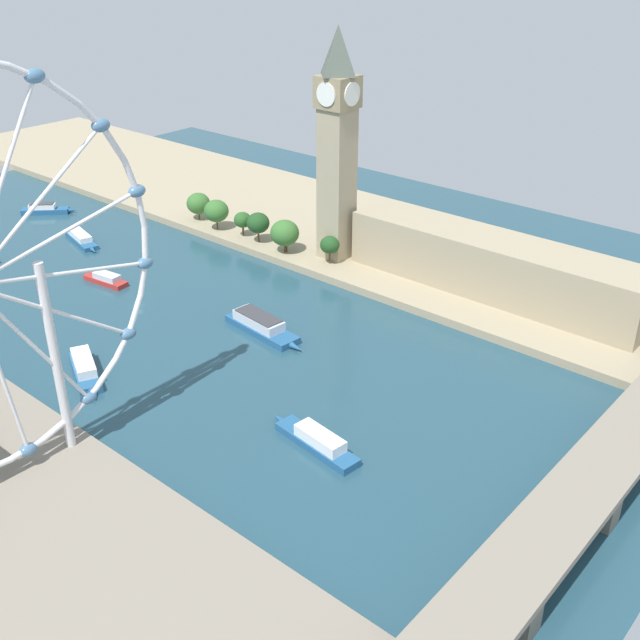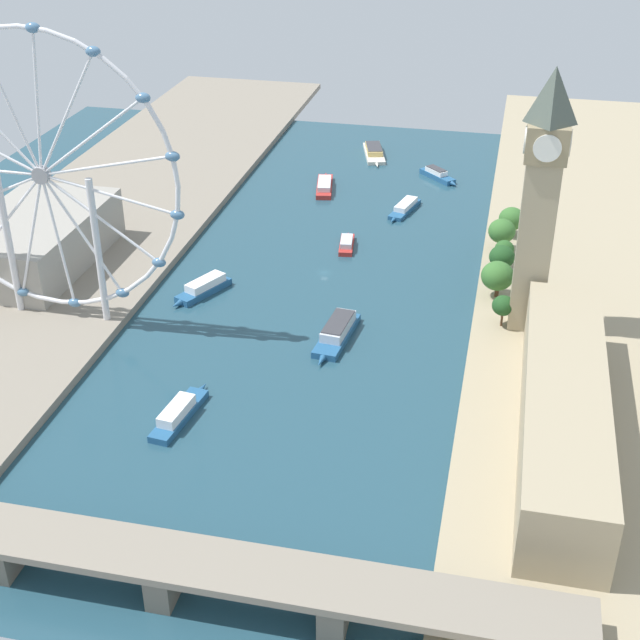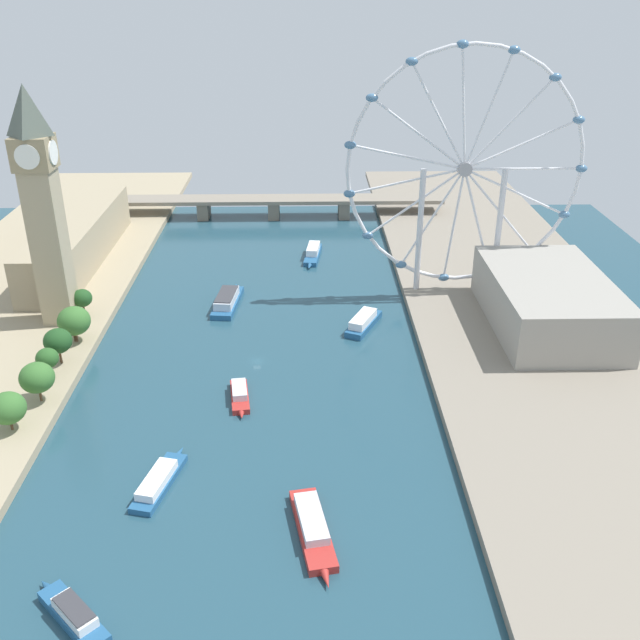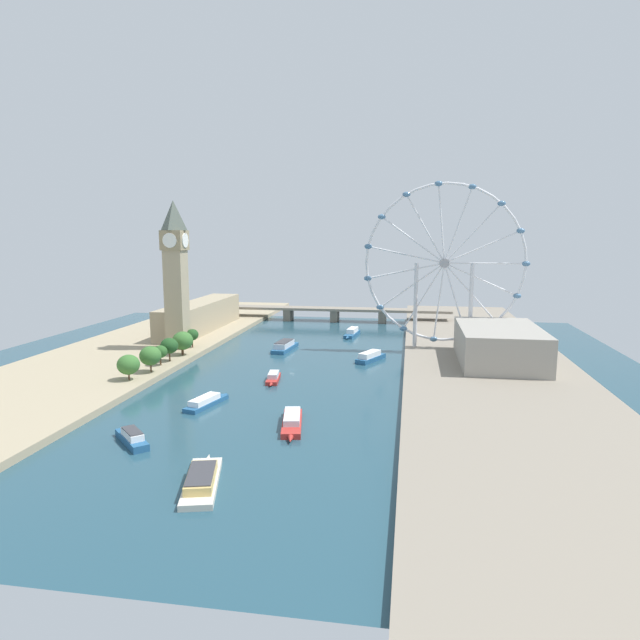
% 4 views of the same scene
% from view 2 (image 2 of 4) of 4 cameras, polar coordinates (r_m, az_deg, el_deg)
% --- Properties ---
extents(ground_plane, '(378.80, 378.80, 0.00)m').
position_cam_2_polar(ground_plane, '(352.93, 0.27, 3.00)').
color(ground_plane, '#234756').
extents(riverbank_left, '(90.00, 520.00, 3.00)m').
position_cam_2_polar(riverbank_left, '(347.83, 17.33, 1.41)').
color(riverbank_left, tan).
rests_on(riverbank_left, ground_plane).
extents(riverbank_right, '(90.00, 520.00, 3.00)m').
position_cam_2_polar(riverbank_right, '(386.00, -15.10, 4.60)').
color(riverbank_right, gray).
rests_on(riverbank_right, ground_plane).
extents(clock_tower, '(14.05, 14.05, 88.32)m').
position_cam_2_polar(clock_tower, '(299.82, 13.71, 7.41)').
color(clock_tower, tan).
rests_on(clock_tower, riverbank_left).
extents(parliament_block, '(22.00, 113.04, 20.47)m').
position_cam_2_polar(parliament_block, '(259.67, 15.08, -5.45)').
color(parliament_block, tan).
rests_on(parliament_block, riverbank_left).
extents(tree_row_embankment, '(14.26, 86.60, 13.65)m').
position_cam_2_polar(tree_row_embankment, '(348.92, 11.44, 4.08)').
color(tree_row_embankment, '#513823').
rests_on(tree_row_embankment, riverbank_left).
extents(ferris_wheel, '(97.34, 3.20, 99.67)m').
position_cam_2_polar(ferris_wheel, '(309.81, -17.14, 8.58)').
color(ferris_wheel, silver).
rests_on(ferris_wheel, riverbank_right).
extents(riverside_hall, '(42.10, 70.81, 19.38)m').
position_cam_2_polar(riverside_hall, '(366.82, -17.51, 4.83)').
color(riverside_hall, gray).
rests_on(riverside_hall, riverbank_right).
extents(river_bridge, '(190.80, 16.10, 11.20)m').
position_cam_2_polar(river_bridge, '(215.20, -9.69, -14.87)').
color(river_bridge, gray).
rests_on(river_bridge, ground_plane).
extents(tour_boat_0, '(11.97, 33.53, 4.50)m').
position_cam_2_polar(tour_boat_0, '(433.90, 0.29, 8.50)').
color(tour_boat_0, '#B22D28').
rests_on(tour_boat_0, ground_plane).
extents(tour_boat_1, '(20.66, 20.76, 5.09)m').
position_cam_2_polar(tour_boat_1, '(450.21, 7.45, 9.06)').
color(tour_boat_1, '#235684').
rests_on(tour_boat_1, ground_plane).
extents(tour_boat_2, '(7.93, 22.53, 4.16)m').
position_cam_2_polar(tour_boat_2, '(373.79, 1.69, 4.86)').
color(tour_boat_2, '#B22D28').
rests_on(tour_boat_2, ground_plane).
extents(tour_boat_3, '(11.39, 35.47, 6.04)m').
position_cam_2_polar(tour_boat_3, '(307.78, 1.08, -0.75)').
color(tour_boat_3, '#235684').
rests_on(tour_boat_3, ground_plane).
extents(tour_boat_4, '(9.50, 32.19, 5.39)m').
position_cam_2_polar(tour_boat_4, '(271.79, -8.88, -5.79)').
color(tour_boat_4, '#235684').
rests_on(tour_boat_4, ground_plane).
extents(tour_boat_5, '(11.96, 28.96, 4.12)m').
position_cam_2_polar(tour_boat_5, '(410.25, 5.37, 7.07)').
color(tour_boat_5, '#235684').
rests_on(tour_boat_5, ground_plane).
extents(tour_boat_6, '(16.65, 36.28, 4.58)m').
position_cam_2_polar(tour_boat_6, '(479.96, 3.43, 10.55)').
color(tour_boat_6, beige).
rests_on(tour_boat_6, ground_plane).
extents(tour_boat_7, '(16.27, 27.28, 5.54)m').
position_cam_2_polar(tour_boat_7, '(339.24, -7.37, 2.02)').
color(tour_boat_7, '#235684').
rests_on(tour_boat_7, ground_plane).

